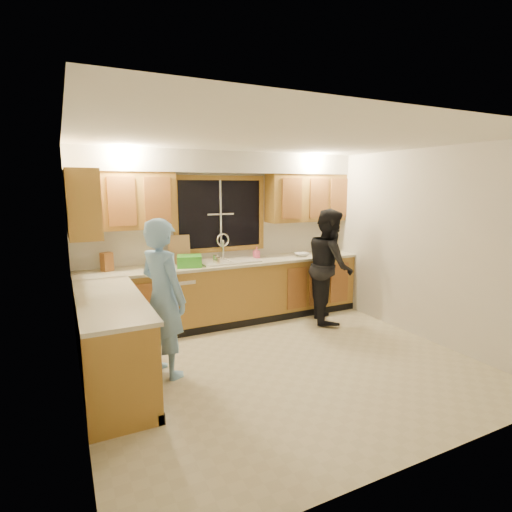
{
  "coord_description": "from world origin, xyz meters",
  "views": [
    {
      "loc": [
        -2.17,
        -3.74,
        2.02
      ],
      "look_at": [
        -0.01,
        0.65,
        1.16
      ],
      "focal_mm": 28.0,
      "sensor_mm": 36.0,
      "label": 1
    }
  ],
  "objects": [
    {
      "name": "base_cabinets_back",
      "position": [
        0.0,
        1.6,
        0.44
      ],
      "size": [
        4.2,
        0.6,
        0.88
      ],
      "primitive_type": "cube",
      "color": "#A97A31",
      "rests_on": "ground"
    },
    {
      "name": "countertop_back",
      "position": [
        0.0,
        1.58,
        0.9
      ],
      "size": [
        4.2,
        0.63,
        0.04
      ],
      "primitive_type": "cube",
      "color": "beige",
      "rests_on": "base_cabinets_back"
    },
    {
      "name": "can_right",
      "position": [
        -0.23,
        1.52,
        0.98
      ],
      "size": [
        0.08,
        0.08,
        0.13
      ],
      "primitive_type": "cylinder",
      "rotation": [
        0.0,
        0.0,
        -0.07
      ],
      "color": "beige",
      "rests_on": "countertop_back"
    },
    {
      "name": "cutting_board",
      "position": [
        -0.67,
        1.79,
        1.13
      ],
      "size": [
        0.32,
        0.15,
        0.41
      ],
      "primitive_type": "cube",
      "rotation": [
        -0.21,
        0.0,
        -0.14
      ],
      "color": "tan",
      "rests_on": "countertop_back"
    },
    {
      "name": "wall_right",
      "position": [
        2.1,
        0.0,
        1.25
      ],
      "size": [
        0.0,
        3.8,
        3.8
      ],
      "primitive_type": "plane",
      "rotation": [
        1.57,
        0.0,
        -1.57
      ],
      "color": "silver",
      "rests_on": "ground"
    },
    {
      "name": "knife_block",
      "position": [
        -1.66,
        1.71,
        1.04
      ],
      "size": [
        0.17,
        0.16,
        0.24
      ],
      "primitive_type": "cube",
      "rotation": [
        0.0,
        0.0,
        0.47
      ],
      "color": "#9C5E2B",
      "rests_on": "countertop_back"
    },
    {
      "name": "can_left",
      "position": [
        -0.23,
        1.43,
        0.98
      ],
      "size": [
        0.08,
        0.08,
        0.11
      ],
      "primitive_type": "cylinder",
      "rotation": [
        0.0,
        0.0,
        -0.29
      ],
      "color": "beige",
      "rests_on": "countertop_back"
    },
    {
      "name": "base_cabinets_left",
      "position": [
        -1.8,
        0.35,
        0.44
      ],
      "size": [
        0.6,
        1.9,
        0.88
      ],
      "primitive_type": "cube",
      "color": "#A97A31",
      "rests_on": "ground"
    },
    {
      "name": "soffit",
      "position": [
        0.0,
        1.72,
        2.35
      ],
      "size": [
        4.2,
        0.35,
        0.3
      ],
      "primitive_type": "cube",
      "color": "beige",
      "rests_on": "wall_back"
    },
    {
      "name": "sink",
      "position": [
        0.0,
        1.6,
        0.86
      ],
      "size": [
        0.86,
        0.52,
        0.57
      ],
      "color": "silver",
      "rests_on": "countertop_back"
    },
    {
      "name": "dishwasher",
      "position": [
        -0.85,
        1.59,
        0.41
      ],
      "size": [
        0.6,
        0.56,
        0.82
      ],
      "primitive_type": "cube",
      "color": "white",
      "rests_on": "floor"
    },
    {
      "name": "man",
      "position": [
        -1.25,
        0.35,
        0.85
      ],
      "size": [
        0.63,
        0.73,
        1.7
      ],
      "primitive_type": "imported",
      "rotation": [
        0.0,
        0.0,
        2.0
      ],
      "color": "#7CB1EA",
      "rests_on": "floor"
    },
    {
      "name": "wall_back",
      "position": [
        0.0,
        1.9,
        1.25
      ],
      "size": [
        4.2,
        0.0,
        4.2
      ],
      "primitive_type": "plane",
      "rotation": [
        1.57,
        0.0,
        0.0
      ],
      "color": "silver",
      "rests_on": "ground"
    },
    {
      "name": "ceiling",
      "position": [
        0.0,
        0.0,
        2.5
      ],
      "size": [
        4.2,
        4.2,
        0.0
      ],
      "primitive_type": "plane",
      "rotation": [
        3.14,
        0.0,
        0.0
      ],
      "color": "white"
    },
    {
      "name": "upper_cabinets_return",
      "position": [
        -1.94,
        1.12,
        1.83
      ],
      "size": [
        0.33,
        0.9,
        0.75
      ],
      "primitive_type": "cube",
      "color": "#A97A31",
      "rests_on": "wall_left"
    },
    {
      "name": "window_frame",
      "position": [
        0.0,
        1.89,
        1.6
      ],
      "size": [
        1.44,
        0.03,
        1.14
      ],
      "color": "black",
      "rests_on": "wall_back"
    },
    {
      "name": "bowl",
      "position": [
        1.22,
        1.52,
        0.95
      ],
      "size": [
        0.25,
        0.25,
        0.05
      ],
      "primitive_type": "imported",
      "rotation": [
        0.0,
        0.0,
        -0.17
      ],
      "color": "silver",
      "rests_on": "countertop_back"
    },
    {
      "name": "upper_cabinets_right",
      "position": [
        1.43,
        1.73,
        1.83
      ],
      "size": [
        1.35,
        0.33,
        0.75
      ],
      "primitive_type": "cube",
      "color": "#A97A31",
      "rests_on": "wall_back"
    },
    {
      "name": "soap_bottle",
      "position": [
        0.51,
        1.7,
        1.01
      ],
      "size": [
        0.09,
        0.09,
        0.17
      ],
      "primitive_type": "imported",
      "rotation": [
        0.0,
        0.0,
        0.19
      ],
      "color": "#FF618F",
      "rests_on": "countertop_back"
    },
    {
      "name": "woman",
      "position": [
        1.39,
        1.01,
        0.85
      ],
      "size": [
        0.93,
        1.02,
        1.69
      ],
      "primitive_type": "imported",
      "rotation": [
        0.0,
        0.0,
        1.14
      ],
      "color": "black",
      "rests_on": "floor"
    },
    {
      "name": "countertop_left",
      "position": [
        -1.79,
        0.35,
        0.9
      ],
      "size": [
        0.63,
        1.9,
        0.04
      ],
      "primitive_type": "cube",
      "color": "beige",
      "rests_on": "base_cabinets_left"
    },
    {
      "name": "upper_cabinets_left",
      "position": [
        -1.43,
        1.73,
        1.83
      ],
      "size": [
        1.35,
        0.33,
        0.75
      ],
      "primitive_type": "cube",
      "color": "#A97A31",
      "rests_on": "wall_back"
    },
    {
      "name": "floor",
      "position": [
        0.0,
        0.0,
        0.0
      ],
      "size": [
        4.2,
        4.2,
        0.0
      ],
      "primitive_type": "plane",
      "color": "#BFB593",
      "rests_on": "ground"
    },
    {
      "name": "stove",
      "position": [
        -1.8,
        -0.22,
        0.45
      ],
      "size": [
        0.58,
        0.75,
        0.9
      ],
      "primitive_type": "cube",
      "color": "white",
      "rests_on": "floor"
    },
    {
      "name": "wall_left",
      "position": [
        -2.1,
        0.0,
        1.25
      ],
      "size": [
        0.0,
        3.8,
        3.8
      ],
      "primitive_type": "plane",
      "rotation": [
        1.57,
        0.0,
        1.57
      ],
      "color": "silver",
      "rests_on": "ground"
    },
    {
      "name": "dish_crate",
      "position": [
        -0.61,
        1.52,
        1.0
      ],
      "size": [
        0.4,
        0.38,
        0.15
      ],
      "primitive_type": "cube",
      "rotation": [
        0.0,
        0.0,
        -0.27
      ],
      "color": "green",
      "rests_on": "countertop_back"
    }
  ]
}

